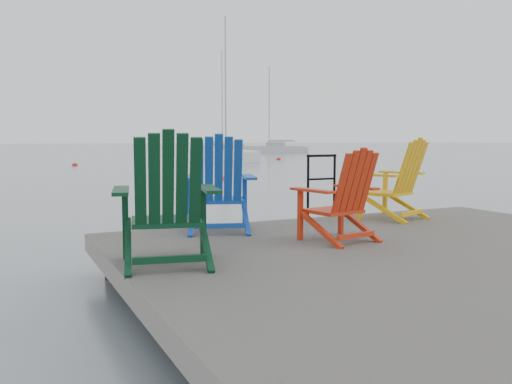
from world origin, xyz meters
name	(u,v)px	position (x,y,z in m)	size (l,w,h in m)	color
ground	(430,299)	(0.00, 0.00, 0.00)	(400.00, 400.00, 0.00)	slate
dock	(431,266)	(0.00, 0.00, 0.35)	(6.00, 5.00, 1.40)	#282624
handrail	(321,180)	(0.25, 2.45, 1.04)	(0.48, 0.04, 0.90)	black
chair_green	(167,200)	(-2.57, 0.51, 1.08)	(1.05, 0.99, 1.15)	#09321A
chair_blue	(218,185)	(-1.52, 1.96, 1.07)	(1.08, 1.03, 1.13)	#1043A6
chair_red	(342,196)	(-0.53, 0.81, 1.00)	(0.88, 0.83, 0.99)	red
chair_yellow	(396,180)	(1.10, 1.86, 1.05)	(1.06, 1.01, 1.10)	#E2A20C
sailboat_near	(228,156)	(11.96, 34.20, 0.36)	(2.55, 8.12, 11.11)	silver
sailboat_mid	(220,149)	(20.51, 57.20, 0.35)	(8.60, 7.67, 12.57)	#BCBDC1
sailboat_far	(272,150)	(25.59, 53.26, 0.36)	(7.51, 4.89, 10.35)	silver
buoy_a	(222,180)	(4.15, 15.98, 0.00)	(0.32, 0.32, 0.32)	red
buoy_b	(75,166)	(0.29, 30.18, 0.00)	(0.36, 0.36, 0.36)	#B9170A
buoy_c	(279,160)	(15.69, 32.94, 0.00)	(0.38, 0.38, 0.38)	red
buoy_d	(153,163)	(5.59, 31.98, 0.00)	(0.38, 0.38, 0.38)	#F8340E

